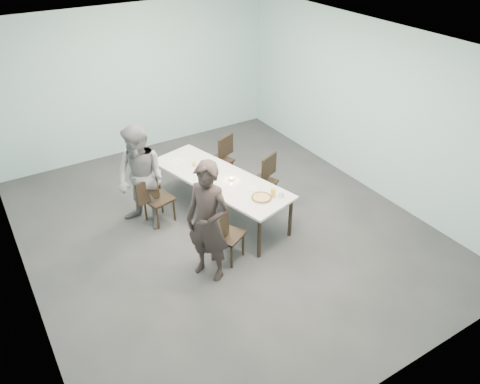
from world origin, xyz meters
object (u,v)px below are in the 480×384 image
pizza (261,198)px  side_plate (253,188)px  table (220,180)px  tealight (231,179)px  chair_far_right (222,156)px  chair_near_right (265,177)px  diner_near (208,222)px  diner_far (141,179)px  chair_near_left (225,234)px  beer_glass (273,193)px  water_tumbler (281,194)px  chair_far_left (154,197)px  amber_tumbler (194,164)px

pizza → side_plate: bearing=81.1°
side_plate → table: bearing=115.4°
tealight → chair_far_right: bearing=66.8°
chair_near_right → table: bearing=-24.1°
chair_near_right → diner_near: (-1.76, -1.18, 0.41)m
chair_far_right → side_plate: size_ratio=4.83×
chair_far_right → diner_far: diner_far is taller
chair_near_left → beer_glass: beer_glass is taller
chair_near_left → pizza: size_ratio=2.56×
table → diner_far: bearing=161.1°
diner_near → diner_far: bearing=161.9°
diner_far → water_tumbler: size_ratio=19.71×
chair_far_left → water_tumbler: (1.54, -1.38, 0.29)m
tealight → chair_near_right: bearing=10.7°
diner_near → tealight: size_ratio=32.65×
chair_near_left → water_tumbler: size_ratio=9.67×
diner_far → amber_tumbler: bearing=69.6°
chair_far_right → amber_tumbler: (-0.82, -0.47, 0.29)m
chair_far_right → side_plate: bearing=55.6°
table → chair_far_left: bearing=159.7°
table → chair_near_left: 1.23m
chair_far_left → side_plate: 1.64m
side_plate → tealight: 0.43m
beer_glass → amber_tumbler: 1.62m
table → chair_near_right: bearing=-2.0°
chair_near_left → diner_near: 0.54m
chair_near_right → side_plate: 0.87m
table → chair_far_left: chair_far_left is taller
chair_far_left → chair_far_right: bearing=8.1°
diner_near → tealight: bearing=106.6°
diner_near → water_tumbler: 1.40m
chair_far_left → tealight: size_ratio=15.54×
water_tumbler → pizza: bearing=159.3°
diner_far → amber_tumbler: diner_far is taller
beer_glass → tealight: size_ratio=2.68×
chair_far_right → chair_near_left: bearing=39.2°
side_plate → pizza: bearing=-98.9°
beer_glass → amber_tumbler: (-0.59, 1.51, -0.03)m
amber_tumbler → chair_far_right: bearing=29.7°
chair_far_right → amber_tumbler: bearing=7.9°
diner_near → pizza: (1.09, 0.31, -0.15)m
chair_far_left → chair_far_right: 1.79m
chair_far_left → chair_far_right: same height
diner_near → diner_far: 1.65m
diner_far → pizza: (1.43, -1.31, -0.12)m
table → water_tumbler: 1.13m
chair_near_right → amber_tumbler: bearing=-51.1°
chair_far_right → pizza: 1.99m
water_tumbler → chair_far_right: bearing=86.5°
diner_far → side_plate: size_ratio=9.85×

